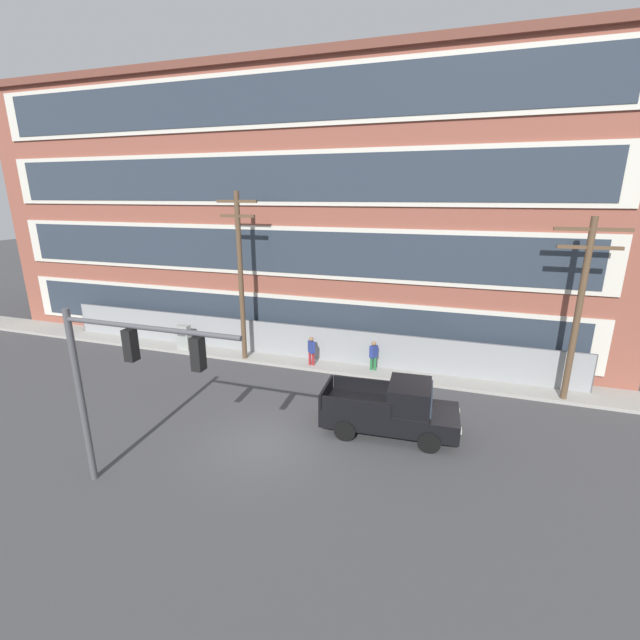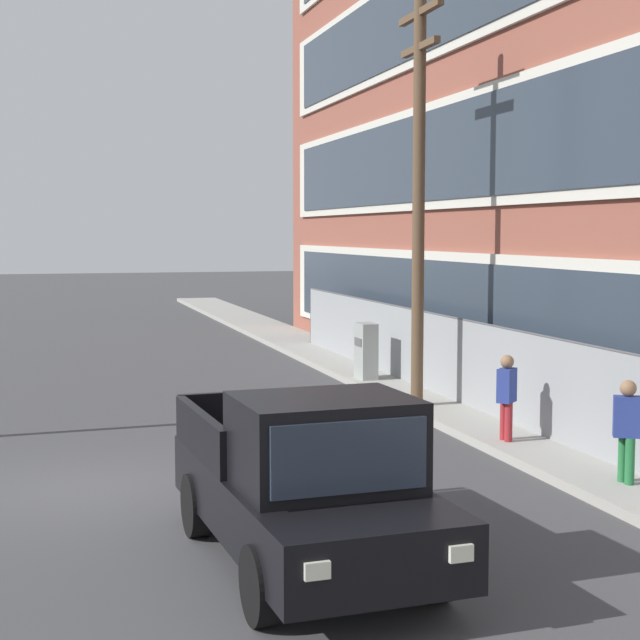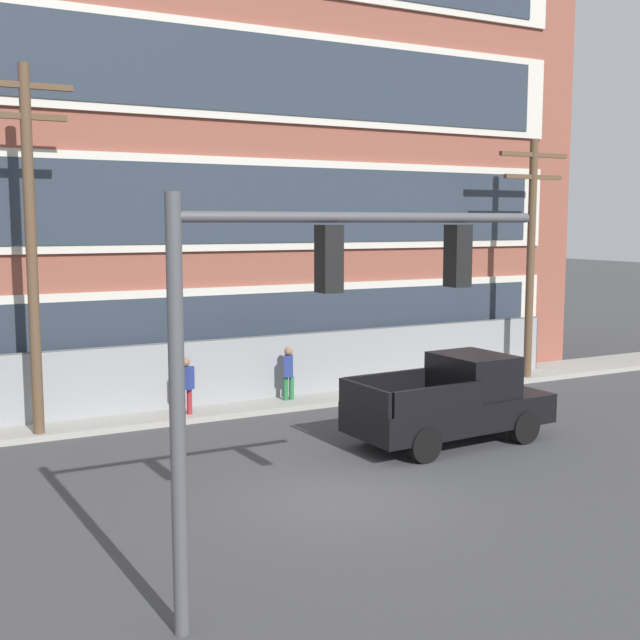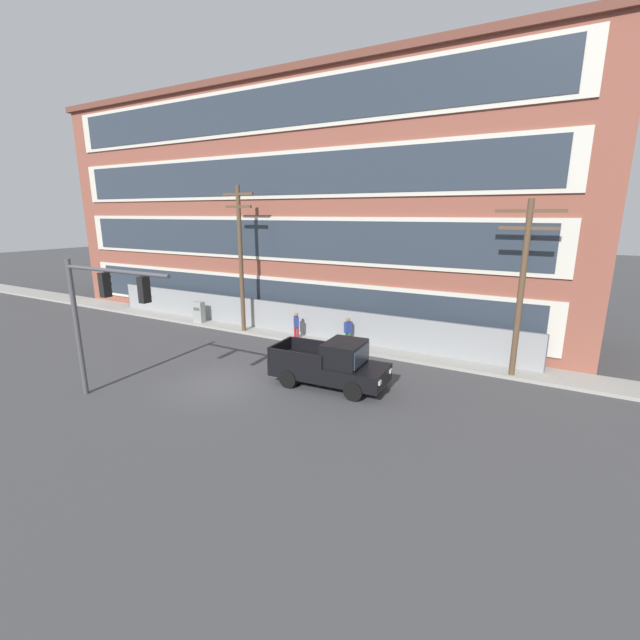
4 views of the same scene
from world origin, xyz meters
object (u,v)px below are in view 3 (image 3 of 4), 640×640
Objects in this scene: utility_pole_near_corner at (31,239)px; pickup_truck_black at (454,402)px; traffic_signal_mast at (299,317)px; pedestrian_near_cabinet at (288,372)px; pedestrian_by_fence at (186,384)px; utility_pole_midblock at (531,247)px.

pickup_truck_black is at bearing -28.86° from utility_pole_near_corner.
traffic_signal_mast reaches higher than pedestrian_near_cabinet.
pedestrian_by_fence is (-3.17, -0.34, 0.00)m from pedestrian_near_cabinet.
utility_pole_near_corner is (-8.75, 4.82, 3.87)m from pickup_truck_black.
utility_pole_midblock reaches higher than pedestrian_near_cabinet.
pedestrian_by_fence is at bearing -173.80° from pedestrian_near_cabinet.
traffic_signal_mast is 12.51m from pedestrian_near_cabinet.
utility_pole_midblock reaches higher than pedestrian_by_fence.
traffic_signal_mast is at bearing -114.68° from pedestrian_near_cabinet.
pickup_truck_black is (6.89, 5.67, -3.02)m from traffic_signal_mast.
utility_pole_near_corner is at bearing -179.84° from utility_pole_midblock.
pickup_truck_black is 5.66m from pedestrian_near_cabinet.
utility_pole_near_corner reaches higher than utility_pole_midblock.
pickup_truck_black is at bearing 39.46° from traffic_signal_mast.
pickup_truck_black is at bearing -71.26° from pedestrian_near_cabinet.
utility_pole_near_corner is 5.24× the size of pedestrian_near_cabinet.
traffic_signal_mast is 3.32× the size of pedestrian_near_cabinet.
utility_pole_midblock is at bearing -0.76° from pedestrian_by_fence.
pickup_truck_black is at bearing -45.17° from pedestrian_by_fence.
utility_pole_midblock is at bearing 36.09° from pickup_truck_black.
traffic_signal_mast is at bearing -140.54° from pickup_truck_black.
pedestrian_near_cabinet is (-8.49, 0.50, -3.45)m from utility_pole_midblock.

